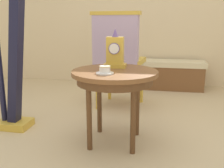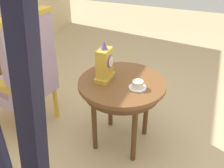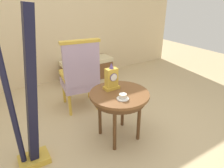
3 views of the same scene
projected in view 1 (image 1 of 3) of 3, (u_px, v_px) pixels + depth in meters
ground_plane at (110, 139)px, 2.30m from camera, size 10.00×10.00×0.00m
side_table at (115, 80)px, 2.13m from camera, size 0.72×0.72×0.64m
teacup_left at (105, 70)px, 1.97m from camera, size 0.14×0.14×0.06m
mantel_clock at (115, 52)px, 2.22m from camera, size 0.19×0.11×0.34m
armchair at (118, 60)px, 2.99m from camera, size 0.61×0.60×1.14m
harp at (11, 51)px, 2.38m from camera, size 0.40×0.24×1.88m
window_bench at (168, 74)px, 4.01m from camera, size 1.10×0.40×0.44m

